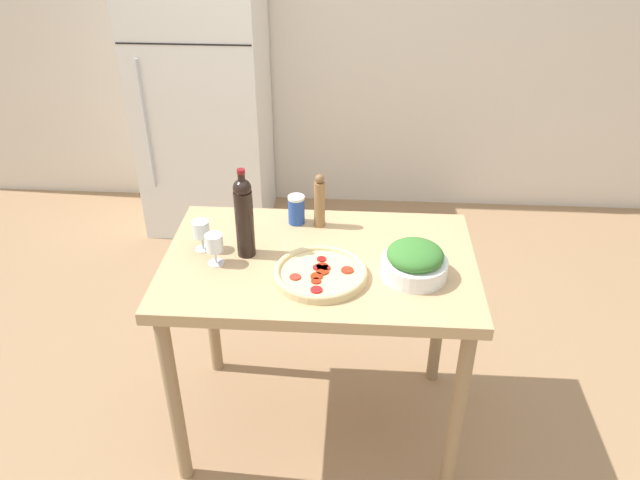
{
  "coord_description": "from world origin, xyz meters",
  "views": [
    {
      "loc": [
        0.13,
        -1.98,
        2.21
      ],
      "look_at": [
        0.0,
        0.04,
        0.95
      ],
      "focal_mm": 35.0,
      "sensor_mm": 36.0,
      "label": 1
    }
  ],
  "objects": [
    {
      "name": "ground_plane",
      "position": [
        0.0,
        0.0,
        0.0
      ],
      "size": [
        14.0,
        14.0,
        0.0
      ],
      "primitive_type": "plane",
      "color": "#9E7A56"
    },
    {
      "name": "wall_back",
      "position": [
        0.0,
        2.2,
        1.3
      ],
      "size": [
        6.4,
        0.08,
        2.6
      ],
      "color": "silver",
      "rests_on": "ground_plane"
    },
    {
      "name": "refrigerator",
      "position": [
        -0.87,
        1.84,
        0.9
      ],
      "size": [
        0.8,
        0.65,
        1.81
      ],
      "color": "white",
      "rests_on": "ground_plane"
    },
    {
      "name": "prep_counter",
      "position": [
        0.0,
        0.0,
        0.78
      ],
      "size": [
        1.19,
        0.76,
        0.89
      ],
      "color": "tan",
      "rests_on": "ground_plane"
    },
    {
      "name": "wine_bottle",
      "position": [
        -0.28,
        0.01,
        1.06
      ],
      "size": [
        0.07,
        0.07,
        0.36
      ],
      "color": "black",
      "rests_on": "prep_counter"
    },
    {
      "name": "wine_glass_near",
      "position": [
        -0.39,
        -0.06,
        0.98
      ],
      "size": [
        0.07,
        0.07,
        0.12
      ],
      "color": "silver",
      "rests_on": "prep_counter"
    },
    {
      "name": "wine_glass_far",
      "position": [
        -0.46,
        0.04,
        0.98
      ],
      "size": [
        0.07,
        0.07,
        0.12
      ],
      "color": "silver",
      "rests_on": "prep_counter"
    },
    {
      "name": "pepper_mill",
      "position": [
        -0.02,
        0.25,
        1.01
      ],
      "size": [
        0.05,
        0.05,
        0.23
      ],
      "color": "olive",
      "rests_on": "prep_counter"
    },
    {
      "name": "salad_bowl",
      "position": [
        0.35,
        -0.09,
        0.96
      ],
      "size": [
        0.24,
        0.24,
        0.13
      ],
      "color": "white",
      "rests_on": "prep_counter"
    },
    {
      "name": "homemade_pizza",
      "position": [
        0.01,
        -0.12,
        0.91
      ],
      "size": [
        0.34,
        0.34,
        0.04
      ],
      "color": "#DBC189",
      "rests_on": "prep_counter"
    },
    {
      "name": "salt_canister",
      "position": [
        -0.11,
        0.27,
        0.96
      ],
      "size": [
        0.07,
        0.07,
        0.12
      ],
      "color": "#284CA3",
      "rests_on": "prep_counter"
    }
  ]
}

